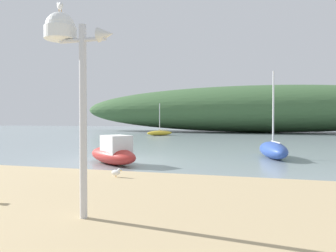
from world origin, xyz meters
The scene contains 8 objects.
ground_plane centered at (0.00, 0.00, 0.00)m, with size 120.00×120.00×0.00m, color gray.
distant_hill centered at (5.45, 32.60, 3.19)m, with size 50.63×12.01×6.37m, color #3D6038.
mast_structure centered at (2.75, -8.02, 3.00)m, with size 1.22×0.52×3.39m.
seagull_on_radar centered at (2.60, -8.01, 3.71)m, with size 0.23×0.22×0.20m.
sailboat_inner_mooring centered at (6.44, 2.82, 0.40)m, with size 1.66×3.36×4.03m.
sailboat_west_reach centered at (-4.63, 20.63, 0.29)m, with size 2.88×3.00×3.53m.
motorboat_far_right centered at (0.16, -0.94, 0.45)m, with size 3.21×2.82×1.17m.
seagull_mid_strand centered at (1.97, -4.53, 0.34)m, with size 0.37×0.17×0.26m.
Camera 1 is at (5.78, -12.63, 1.83)m, focal length 34.02 mm.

